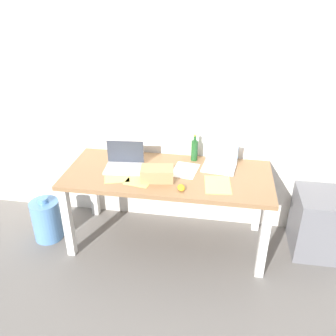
{
  "coord_description": "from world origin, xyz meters",
  "views": [
    {
      "loc": [
        0.44,
        -2.69,
        2.24
      ],
      "look_at": [
        0.0,
        0.0,
        0.8
      ],
      "focal_mm": 37.87,
      "sensor_mm": 36.0,
      "label": 1
    }
  ],
  "objects_px": {
    "desk": "(168,182)",
    "computer_mouse": "(181,188)",
    "filing_cabinet": "(316,223)",
    "water_cooler_jug": "(47,220)",
    "laptop_left": "(124,163)",
    "cardboard_box": "(157,174)",
    "laptop_right": "(220,163)",
    "beer_bottle": "(194,150)"
  },
  "relations": [
    {
      "from": "filing_cabinet",
      "to": "laptop_right",
      "type": "bearing_deg",
      "value": 174.65
    },
    {
      "from": "desk",
      "to": "filing_cabinet",
      "type": "bearing_deg",
      "value": 4.55
    },
    {
      "from": "desk",
      "to": "cardboard_box",
      "type": "distance_m",
      "value": 0.21
    },
    {
      "from": "laptop_right",
      "to": "desk",
      "type": "bearing_deg",
      "value": -156.46
    },
    {
      "from": "cardboard_box",
      "to": "filing_cabinet",
      "type": "xyz_separation_m",
      "value": [
        1.43,
        0.23,
        -0.51
      ]
    },
    {
      "from": "filing_cabinet",
      "to": "laptop_left",
      "type": "bearing_deg",
      "value": -177.75
    },
    {
      "from": "cardboard_box",
      "to": "water_cooler_jug",
      "type": "height_order",
      "value": "cardboard_box"
    },
    {
      "from": "desk",
      "to": "computer_mouse",
      "type": "bearing_deg",
      "value": -59.62
    },
    {
      "from": "beer_bottle",
      "to": "computer_mouse",
      "type": "relative_size",
      "value": 2.55
    },
    {
      "from": "beer_bottle",
      "to": "filing_cabinet",
      "type": "relative_size",
      "value": 0.43
    },
    {
      "from": "desk",
      "to": "filing_cabinet",
      "type": "relative_size",
      "value": 3.09
    },
    {
      "from": "laptop_left",
      "to": "filing_cabinet",
      "type": "height_order",
      "value": "laptop_left"
    },
    {
      "from": "water_cooler_jug",
      "to": "filing_cabinet",
      "type": "height_order",
      "value": "filing_cabinet"
    },
    {
      "from": "beer_bottle",
      "to": "filing_cabinet",
      "type": "height_order",
      "value": "beer_bottle"
    },
    {
      "from": "laptop_left",
      "to": "laptop_right",
      "type": "relative_size",
      "value": 1.1
    },
    {
      "from": "computer_mouse",
      "to": "cardboard_box",
      "type": "distance_m",
      "value": 0.26
    },
    {
      "from": "computer_mouse",
      "to": "cardboard_box",
      "type": "relative_size",
      "value": 0.36
    },
    {
      "from": "laptop_left",
      "to": "computer_mouse",
      "type": "bearing_deg",
      "value": -27.98
    },
    {
      "from": "laptop_left",
      "to": "laptop_right",
      "type": "height_order",
      "value": "laptop_left"
    },
    {
      "from": "laptop_left",
      "to": "cardboard_box",
      "type": "xyz_separation_m",
      "value": [
        0.33,
        -0.16,
        0.01
      ]
    },
    {
      "from": "laptop_left",
      "to": "desk",
      "type": "bearing_deg",
      "value": -5.46
    },
    {
      "from": "desk",
      "to": "laptop_left",
      "type": "xyz_separation_m",
      "value": [
        -0.4,
        0.04,
        0.14
      ]
    },
    {
      "from": "water_cooler_jug",
      "to": "laptop_right",
      "type": "bearing_deg",
      "value": 11.51
    },
    {
      "from": "cardboard_box",
      "to": "filing_cabinet",
      "type": "relative_size",
      "value": 0.47
    },
    {
      "from": "laptop_right",
      "to": "cardboard_box",
      "type": "height_order",
      "value": "laptop_right"
    },
    {
      "from": "desk",
      "to": "filing_cabinet",
      "type": "xyz_separation_m",
      "value": [
        1.35,
        0.11,
        -0.36
      ]
    },
    {
      "from": "laptop_right",
      "to": "beer_bottle",
      "type": "height_order",
      "value": "beer_bottle"
    },
    {
      "from": "cardboard_box",
      "to": "filing_cabinet",
      "type": "bearing_deg",
      "value": 9.24
    },
    {
      "from": "laptop_left",
      "to": "computer_mouse",
      "type": "relative_size",
      "value": 3.52
    },
    {
      "from": "desk",
      "to": "filing_cabinet",
      "type": "height_order",
      "value": "desk"
    },
    {
      "from": "laptop_left",
      "to": "filing_cabinet",
      "type": "distance_m",
      "value": 1.83
    },
    {
      "from": "filing_cabinet",
      "to": "beer_bottle",
      "type": "bearing_deg",
      "value": 170.75
    },
    {
      "from": "laptop_right",
      "to": "filing_cabinet",
      "type": "distance_m",
      "value": 1.04
    },
    {
      "from": "laptop_left",
      "to": "water_cooler_jug",
      "type": "distance_m",
      "value": 0.98
    },
    {
      "from": "cardboard_box",
      "to": "filing_cabinet",
      "type": "distance_m",
      "value": 1.53
    },
    {
      "from": "laptop_left",
      "to": "beer_bottle",
      "type": "distance_m",
      "value": 0.66
    },
    {
      "from": "laptop_right",
      "to": "beer_bottle",
      "type": "distance_m",
      "value": 0.27
    },
    {
      "from": "desk",
      "to": "laptop_right",
      "type": "height_order",
      "value": "laptop_right"
    },
    {
      "from": "desk",
      "to": "water_cooler_jug",
      "type": "xyz_separation_m",
      "value": [
        -1.16,
        -0.13,
        -0.45
      ]
    },
    {
      "from": "laptop_right",
      "to": "water_cooler_jug",
      "type": "distance_m",
      "value": 1.74
    },
    {
      "from": "computer_mouse",
      "to": "water_cooler_jug",
      "type": "xyz_separation_m",
      "value": [
        -1.31,
        0.12,
        -0.56
      ]
    },
    {
      "from": "laptop_left",
      "to": "cardboard_box",
      "type": "relative_size",
      "value": 1.28
    }
  ]
}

